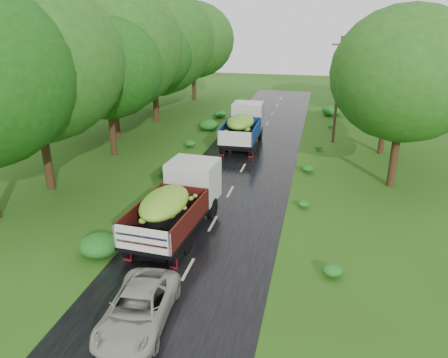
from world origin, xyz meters
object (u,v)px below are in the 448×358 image
(truck_near, at_px, (178,200))
(car, at_px, (138,309))
(truck_far, at_px, (244,124))
(utility_pole, at_px, (338,90))

(truck_near, height_order, car, truck_near)
(truck_near, relative_size, truck_far, 1.00)
(truck_far, relative_size, utility_pole, 0.86)
(car, distance_m, utility_pole, 23.77)
(truck_near, distance_m, car, 6.44)
(truck_far, bearing_deg, car, -89.91)
(truck_far, bearing_deg, utility_pole, 17.90)
(truck_far, height_order, utility_pole, utility_pole)
(truck_near, bearing_deg, car, -79.42)
(truck_far, distance_m, car, 20.49)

